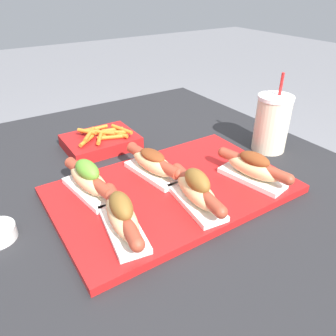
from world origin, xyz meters
name	(u,v)px	position (x,y,z in m)	size (l,w,h in m)	color
patio_table	(154,274)	(0.00, 0.00, 0.34)	(1.03, 1.18, 0.68)	#232326
serving_tray	(173,190)	(0.01, -0.08, 0.69)	(0.54, 0.34, 0.02)	red
hot_dog_0	(122,216)	(-0.15, -0.16, 0.74)	(0.08, 0.20, 0.08)	white
hot_dog_1	(197,190)	(0.02, -0.16, 0.74)	(0.08, 0.20, 0.08)	white
hot_dog_2	(253,168)	(0.19, -0.16, 0.73)	(0.09, 0.20, 0.07)	white
hot_dog_3	(89,180)	(-0.16, 0.00, 0.73)	(0.08, 0.20, 0.08)	white
hot_dog_4	(154,163)	(0.00, -0.01, 0.73)	(0.08, 0.20, 0.06)	white
drink_cup	(272,123)	(0.37, -0.04, 0.76)	(0.10, 0.10, 0.22)	beige
fries_basket	(101,141)	(-0.03, 0.23, 0.70)	(0.20, 0.16, 0.06)	#B21919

